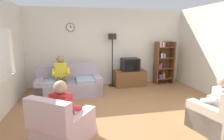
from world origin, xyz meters
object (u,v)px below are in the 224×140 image
Objects in this scene: armchair_near_bookshelf at (219,117)px; person_on_couch at (61,74)px; couch at (70,85)px; person_in_left_armchair at (65,108)px; tv at (130,64)px; armchair_near_window at (63,127)px; floor_lamp at (112,45)px; person_in_right_armchair at (217,100)px; bookshelf at (163,62)px; tv_stand at (130,78)px.

person_on_couch is (-3.09, 2.63, 0.41)m from armchair_near_bookshelf.
couch is 0.46m from person_on_couch.
couch is at bearing 89.67° from person_in_left_armchair.
tv is 0.51× the size of armchair_near_window.
couch is 1.05× the size of floor_lamp.
person_on_couch reaches higher than person_in_right_armchair.
bookshelf is 1.34× the size of armchair_near_window.
tv_stand is at bearing -176.84° from bookshelf.
person_in_right_armchair is at bearing -76.88° from tv.
floor_lamp is (-0.62, 0.10, 1.17)m from tv_stand.
person_in_right_armchair is (-0.53, -3.32, -0.22)m from bookshelf.
armchair_near_bookshelf is 0.93× the size of person_in_right_armchair.
person_in_left_armchair and person_in_right_armchair have the same top height.
armchair_near_bookshelf is at bearing -76.97° from person_in_right_armchair.
bookshelf is at bearing 81.47° from armchair_near_bookshelf.
armchair_near_window is (-3.44, -3.19, -0.53)m from bookshelf.
floor_lamp is (-0.62, 0.12, 0.67)m from tv.
armchair_near_window is at bearing -115.62° from floor_lamp.
couch is 1.99m from floor_lamp.
bookshelf reaches higher than armchair_near_bookshelf.
person_in_left_armchair is at bearing -124.69° from tv_stand.
bookshelf is 3.68m from person_on_couch.
person_in_left_armchair reaches higher than tv_stand.
bookshelf is 3.49m from armchair_near_bookshelf.
tv is at bearing 103.12° from person_in_right_armchair.
person_on_couch is 1.11× the size of person_in_left_armchair.
tv_stand is at bearing 103.03° from armchair_near_bookshelf.
couch is at bearing 26.46° from person_on_couch.
person_on_couch is (-0.16, 2.41, 0.41)m from armchair_near_window.
tv is at bearing 16.39° from person_on_couch.
armchair_near_window is (-2.16, -3.09, -0.49)m from tv.
couch is 2.47m from person_in_left_armchair.
person_in_right_armchair reaches higher than couch.
person_in_left_armchair is at bearing 55.30° from armchair_near_window.
couch is at bearing -164.13° from tv_stand.
tv reaches higher than armchair_near_bookshelf.
person_in_right_armchair is (3.07, -2.55, -0.09)m from person_on_couch.
floor_lamp is 3.58m from person_in_left_armchair.
person_in_right_armchair reaches higher than tv.
tv_stand is at bearing 16.95° from person_on_couch.
armchair_near_window is 2.45m from person_on_couch.
person_in_left_armchair is (-2.11, -3.02, -0.17)m from tv.
tv_stand is at bearing -9.14° from floor_lamp.
person_in_left_armchair is at bearing -124.90° from tv.
person_in_left_armchair is at bearing 174.13° from armchair_near_bookshelf.
person_in_left_armchair is (-2.88, 0.30, 0.32)m from armchair_near_bookshelf.
floor_lamp is at bearing 170.86° from tv_stand.
tv is 0.32× the size of floor_lamp.
person_on_couch is (-2.31, -0.68, -0.08)m from tv.
bookshelf is 1.41× the size of person_in_left_armchair.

